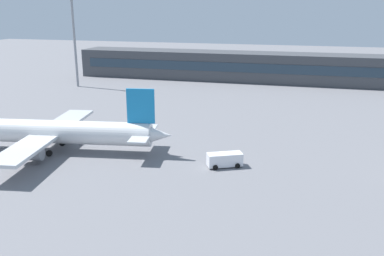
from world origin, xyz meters
name	(u,v)px	position (x,y,z in m)	size (l,w,h in m)	color
ground_plane	(227,148)	(0.00, 40.00, 0.00)	(400.00, 400.00, 0.00)	slate
terminal_building	(267,67)	(0.00, 107.24, 4.50)	(123.16, 12.13, 9.00)	#3F4247
airplane_near	(41,131)	(-29.40, 30.53, 3.29)	(43.49, 30.60, 10.78)	silver
service_van_white	(225,159)	(1.25, 31.30, 1.11)	(5.55, 4.10, 2.08)	white
floodlight_tower_west	(74,32)	(-53.60, 83.98, 15.90)	(3.20, 0.80, 27.69)	gray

